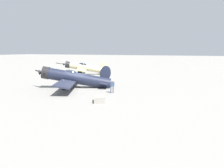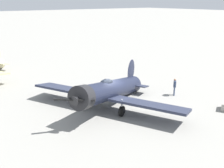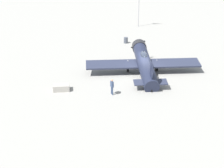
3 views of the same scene
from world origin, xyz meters
name	(u,v)px [view 2 (image 2 of 3)]	position (x,y,z in m)	size (l,w,h in m)	color
ground_plane	(112,105)	(0.00, 0.00, 0.00)	(400.00, 400.00, 0.00)	gray
airplane_foreground	(109,91)	(0.46, 0.22, 1.37)	(10.36, 12.51, 3.44)	#1E2338
ground_crew_mechanic	(175,85)	(-5.88, 1.59, 0.96)	(0.48, 0.45, 1.59)	#384766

